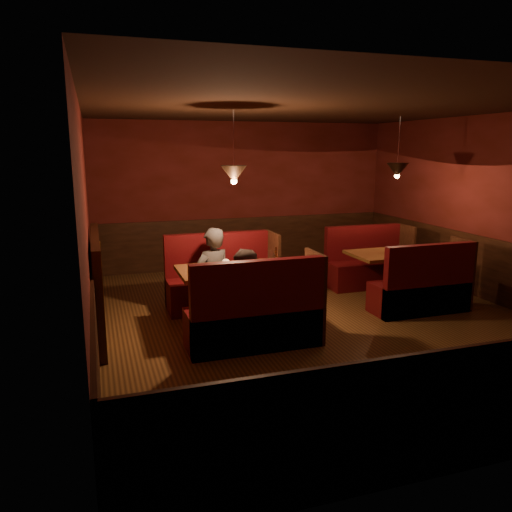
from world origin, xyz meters
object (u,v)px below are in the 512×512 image
object	(u,v)px
main_bench_far	(222,284)
second_table	(392,264)
second_bench_near	(423,291)
diner_b	(249,283)
main_table	(236,281)
diner_a	(212,259)
main_bench_near	(257,320)
second_bench_far	(367,267)

from	to	relation	value
main_bench_far	second_table	distance (m)	2.75
second_bench_near	diner_b	bearing A→B (deg)	-174.34
main_table	main_bench_far	size ratio (longest dim) A/B	0.91
diner_a	diner_b	distance (m)	1.24
main_bench_near	second_bench_near	xyz separation A→B (m)	(2.74, 0.51, -0.02)
second_table	second_bench_far	bearing A→B (deg)	87.80
main_table	second_bench_near	world-z (taller)	second_bench_near
main_bench_near	second_table	bearing A→B (deg)	25.79
second_bench_near	main_table	bearing A→B (deg)	172.98
second_table	diner_b	size ratio (longest dim) A/B	0.88
main_table	second_bench_far	xyz separation A→B (m)	(2.76, 1.26, -0.28)
main_bench_near	diner_b	bearing A→B (deg)	96.46
main_bench_near	diner_b	size ratio (longest dim) A/B	1.08
main_bench_far	second_table	world-z (taller)	main_bench_far
main_bench_far	main_bench_near	bearing A→B (deg)	-90.00
main_bench_near	diner_b	distance (m)	0.47
main_bench_near	diner_b	world-z (taller)	diner_b
second_table	second_bench_near	size ratio (longest dim) A/B	0.90
second_bench_far	second_bench_near	xyz separation A→B (m)	(0.00, -1.60, 0.00)
main_bench_near	diner_a	bearing A→B (deg)	97.55
second_bench_far	diner_a	xyz separation A→B (m)	(-2.94, -0.64, 0.47)
second_bench_far	diner_a	distance (m)	3.04
main_bench_near	main_bench_far	bearing A→B (deg)	90.00
second_bench_near	diner_b	size ratio (longest dim) A/B	0.97
main_table	second_bench_far	distance (m)	3.04
diner_a	diner_b	xyz separation A→B (m)	(0.17, -1.23, -0.05)
second_table	main_table	bearing A→B (deg)	-170.47
main_bench_near	diner_a	world-z (taller)	diner_a
second_table	second_bench_near	world-z (taller)	second_bench_near
second_bench_far	second_table	bearing A→B (deg)	-92.20
main_bench_near	second_bench_far	xyz separation A→B (m)	(2.74, 2.11, -0.02)
main_table	main_bench_near	world-z (taller)	main_bench_near
second_table	main_bench_near	bearing A→B (deg)	-154.21
second_bench_near	diner_a	xyz separation A→B (m)	(-2.94, 0.96, 0.47)
main_bench_near	second_bench_far	distance (m)	3.46
main_bench_far	second_bench_near	bearing A→B (deg)	-23.46
second_bench_near	diner_b	xyz separation A→B (m)	(-2.77, -0.27, 0.42)
diner_b	second_bench_far	bearing A→B (deg)	54.03
main_bench_far	second_bench_near	size ratio (longest dim) A/B	1.12
second_table	second_bench_near	xyz separation A→B (m)	(0.03, -0.80, -0.22)
main_bench_far	second_table	size ratio (longest dim) A/B	1.24
second_table	second_bench_near	bearing A→B (deg)	-87.80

